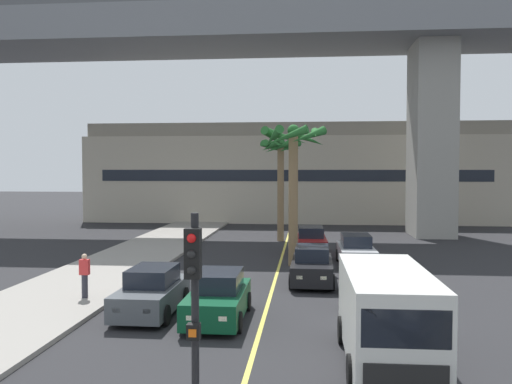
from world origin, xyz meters
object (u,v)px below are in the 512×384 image
(car_queue_fifth, at_px, (312,266))
(traffic_light_median_near, at_px, (194,310))
(car_queue_second, at_px, (368,282))
(palm_tree_near_median, at_px, (280,161))
(car_queue_fourth, at_px, (311,242))
(car_queue_front, at_px, (356,251))
(palm_tree_mid_median, at_px, (293,157))
(car_queue_third, at_px, (218,298))
(pedestrian_near_crosswalk, at_px, (85,275))
(car_queue_sixth, at_px, (152,292))
(delivery_van, at_px, (386,313))

(car_queue_fifth, distance_m, traffic_light_median_near, 15.31)
(car_queue_second, xyz_separation_m, palm_tree_near_median, (-4.06, 16.49, 4.70))
(car_queue_fourth, bearing_deg, car_queue_front, -57.34)
(car_queue_fourth, distance_m, palm_tree_mid_median, 6.16)
(car_queue_third, distance_m, pedestrian_near_crosswalk, 5.62)
(car_queue_third, xyz_separation_m, palm_tree_near_median, (1.01, 19.38, 4.70))
(car_queue_sixth, relative_size, palm_tree_near_median, 0.59)
(car_queue_fourth, height_order, palm_tree_mid_median, palm_tree_mid_median)
(car_queue_front, distance_m, palm_tree_mid_median, 5.71)
(car_queue_fifth, bearing_deg, car_queue_second, -57.33)
(palm_tree_near_median, bearing_deg, car_queue_sixth, -100.14)
(car_queue_fourth, height_order, traffic_light_median_near, traffic_light_median_near)
(car_queue_fifth, height_order, traffic_light_median_near, traffic_light_median_near)
(car_queue_front, xyz_separation_m, car_queue_fifth, (-2.24, -4.34, 0.00))
(car_queue_fifth, xyz_separation_m, palm_tree_mid_median, (-0.93, 4.02, 4.74))
(car_queue_fifth, xyz_separation_m, palm_tree_near_median, (-2.04, 13.33, 4.70))
(car_queue_fourth, height_order, car_queue_fifth, same)
(palm_tree_mid_median, distance_m, pedestrian_near_crosswalk, 11.87)
(palm_tree_near_median, height_order, pedestrian_near_crosswalk, palm_tree_near_median)
(car_queue_fourth, xyz_separation_m, car_queue_sixth, (-5.39, -13.32, 0.00))
(car_queue_fourth, xyz_separation_m, traffic_light_median_near, (-1.90, -22.90, 1.99))
(traffic_light_median_near, bearing_deg, palm_tree_near_median, 90.25)
(car_queue_second, distance_m, palm_tree_near_median, 17.62)
(car_queue_fourth, height_order, palm_tree_near_median, palm_tree_near_median)
(car_queue_fifth, bearing_deg, car_queue_third, -116.76)
(car_queue_front, xyz_separation_m, car_queue_third, (-5.29, -10.39, 0.00))
(palm_tree_mid_median, height_order, pedestrian_near_crosswalk, palm_tree_mid_median)
(traffic_light_median_near, bearing_deg, car_queue_second, 71.70)
(car_queue_fifth, bearing_deg, delivery_van, -79.56)
(traffic_light_median_near, distance_m, palm_tree_mid_median, 19.30)
(car_queue_fifth, bearing_deg, car_queue_fourth, 90.07)
(traffic_light_median_near, bearing_deg, palm_tree_mid_median, 87.06)
(car_queue_fourth, distance_m, car_queue_fifth, 7.84)
(palm_tree_near_median, bearing_deg, car_queue_fourth, -69.73)
(delivery_van, bearing_deg, pedestrian_near_crosswalk, 151.60)
(car_queue_fifth, bearing_deg, car_queue_sixth, -134.55)
(palm_tree_mid_median, bearing_deg, pedestrian_near_crosswalk, -132.20)
(car_queue_third, height_order, car_queue_fifth, same)
(car_queue_sixth, bearing_deg, palm_tree_mid_median, 64.83)
(car_queue_front, xyz_separation_m, delivery_van, (-0.47, -13.91, 0.57))
(car_queue_third, height_order, palm_tree_near_median, palm_tree_near_median)
(traffic_light_median_near, relative_size, palm_tree_mid_median, 0.59)
(car_queue_front, bearing_deg, palm_tree_mid_median, -174.36)
(car_queue_fourth, bearing_deg, car_queue_third, -102.35)
(car_queue_third, distance_m, car_queue_sixth, 2.42)
(car_queue_second, height_order, palm_tree_mid_median, palm_tree_mid_median)
(palm_tree_mid_median, bearing_deg, palm_tree_near_median, 96.77)
(traffic_light_median_near, distance_m, palm_tree_near_median, 28.51)
(car_queue_fifth, distance_m, palm_tree_near_median, 14.28)
(car_queue_second, xyz_separation_m, pedestrian_near_crosswalk, (-10.34, -0.96, 0.28))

